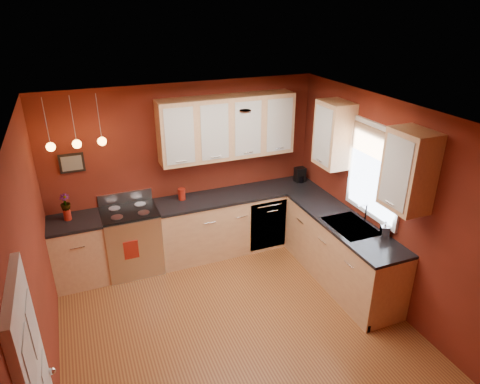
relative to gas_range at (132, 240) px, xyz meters
name	(u,v)px	position (x,y,z in m)	size (l,w,h in m)	color
floor	(238,331)	(0.92, -1.80, -0.48)	(4.20, 4.20, 0.00)	#99602C
ceiling	(238,119)	(0.92, -1.80, 2.12)	(4.00, 4.20, 0.02)	silver
wall_back	(186,171)	(0.92, 0.30, 0.82)	(4.00, 0.02, 2.60)	maroon
wall_left	(35,280)	(-1.08, -1.80, 0.82)	(0.02, 4.20, 2.60)	maroon
wall_right	(389,207)	(2.92, -1.80, 0.82)	(0.02, 4.20, 2.60)	maroon
base_cabinets_back_left	(79,252)	(-0.73, 0.00, -0.03)	(0.70, 0.60, 0.90)	#E6B47B
base_cabinets_back_right	(239,221)	(1.65, 0.00, -0.03)	(2.54, 0.60, 0.90)	#E6B47B
base_cabinets_right	(340,252)	(2.62, -1.35, -0.03)	(0.60, 2.10, 0.90)	#E6B47B
counter_back_left	(74,222)	(-0.73, 0.00, 0.44)	(0.70, 0.62, 0.04)	black
counter_back_right	(239,194)	(1.65, 0.00, 0.44)	(2.54, 0.62, 0.04)	black
counter_right	(344,222)	(2.62, -1.35, 0.44)	(0.62, 2.10, 0.04)	black
gas_range	(132,240)	(0.00, 0.00, 0.00)	(0.76, 0.64, 1.11)	silver
dishwasher_front	(268,225)	(2.02, -0.29, -0.03)	(0.60, 0.02, 0.80)	silver
sink	(351,227)	(2.62, -1.50, 0.43)	(0.50, 0.70, 0.33)	gray
window	(376,169)	(2.89, -1.50, 1.21)	(0.06, 1.02, 1.22)	white
upper_cabinets_back	(227,127)	(1.52, 0.12, 1.47)	(2.00, 0.35, 0.90)	#E6B47B
upper_cabinets_right	(367,150)	(2.75, -1.48, 1.47)	(0.35, 1.95, 0.90)	#E6B47B
wall_picture	(72,163)	(-0.63, 0.28, 1.17)	(0.32, 0.03, 0.26)	black
pendant_lights	(77,143)	(-0.53, -0.05, 1.53)	(0.71, 0.11, 0.66)	gray
red_canister	(182,194)	(0.79, 0.10, 0.55)	(0.11, 0.11, 0.17)	maroon
red_vase	(67,214)	(-0.79, 0.06, 0.54)	(0.10, 0.10, 0.16)	maroon
flowers	(65,203)	(-0.79, 0.06, 0.71)	(0.13, 0.13, 0.23)	maroon
coffee_maker	(300,175)	(2.73, 0.05, 0.57)	(0.17, 0.16, 0.23)	black
soap_pump	(385,229)	(2.84, -1.89, 0.57)	(0.10, 0.10, 0.22)	silver
dish_towel	(131,250)	(-0.06, -0.33, 0.04)	(0.20, 0.01, 0.27)	maroon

